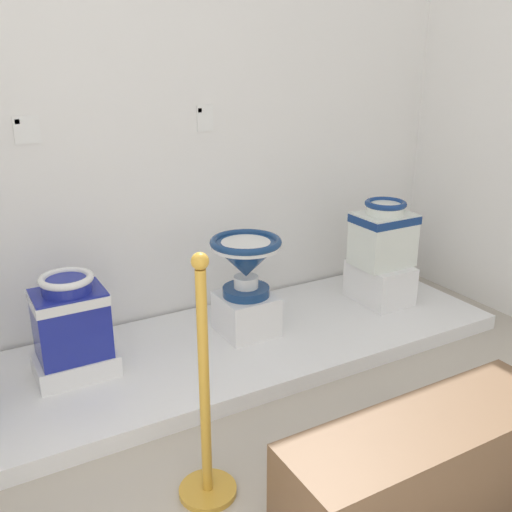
% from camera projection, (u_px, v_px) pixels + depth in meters
% --- Properties ---
extents(wall_back, '(3.67, 0.06, 3.00)m').
position_uv_depth(wall_back, '(200.00, 80.00, 3.35)').
color(wall_back, white).
rests_on(wall_back, ground_plane).
extents(display_platform, '(2.98, 1.04, 0.09)m').
position_uv_depth(display_platform, '(249.00, 343.00, 3.37)').
color(display_platform, white).
rests_on(display_platform, ground_plane).
extents(plinth_block_rightmost, '(0.40, 0.28, 0.11)m').
position_uv_depth(plinth_block_rightmost, '(76.00, 364.00, 2.95)').
color(plinth_block_rightmost, white).
rests_on(plinth_block_rightmost, display_platform).
extents(antique_toilet_rightmost, '(0.35, 0.27, 0.44)m').
position_uv_depth(antique_toilet_rightmost, '(70.00, 315.00, 2.86)').
color(antique_toilet_rightmost, navy).
rests_on(antique_toilet_rightmost, plinth_block_rightmost).
extents(plinth_block_central_ornate, '(0.31, 0.32, 0.24)m').
position_uv_depth(plinth_block_central_ornate, '(246.00, 313.00, 3.38)').
color(plinth_block_central_ornate, white).
rests_on(plinth_block_central_ornate, display_platform).
extents(antique_toilet_central_ornate, '(0.41, 0.41, 0.34)m').
position_uv_depth(antique_toilet_central_ornate, '(246.00, 258.00, 3.27)').
color(antique_toilet_central_ornate, navy).
rests_on(antique_toilet_central_ornate, plinth_block_central_ornate).
extents(plinth_block_tall_cobalt, '(0.30, 0.39, 0.25)m').
position_uv_depth(plinth_block_tall_cobalt, '(380.00, 282.00, 3.81)').
color(plinth_block_tall_cobalt, white).
rests_on(plinth_block_tall_cobalt, display_platform).
extents(antique_toilet_tall_cobalt, '(0.37, 0.29, 0.43)m').
position_uv_depth(antique_toilet_tall_cobalt, '(383.00, 233.00, 3.69)').
color(antique_toilet_tall_cobalt, white).
rests_on(antique_toilet_tall_cobalt, plinth_block_tall_cobalt).
extents(info_placard_first, '(0.13, 0.01, 0.14)m').
position_uv_depth(info_placard_first, '(27.00, 130.00, 2.94)').
color(info_placard_first, white).
extents(info_placard_second, '(0.10, 0.01, 0.15)m').
position_uv_depth(info_placard_second, '(205.00, 118.00, 3.40)').
color(info_placard_second, white).
extents(stanchion_post_near_left, '(0.23, 0.23, 1.01)m').
position_uv_depth(stanchion_post_near_left, '(206.00, 423.00, 2.18)').
color(stanchion_post_near_left, gold).
rests_on(stanchion_post_near_left, ground_plane).
extents(museum_bench, '(1.16, 0.36, 0.40)m').
position_uv_depth(museum_bench, '(426.00, 466.00, 2.14)').
color(museum_bench, brown).
rests_on(museum_bench, ground_plane).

